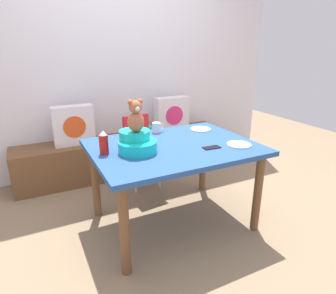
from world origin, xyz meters
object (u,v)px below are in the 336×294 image
(pillow_floral_right, at_px, (172,114))
(infant_seat_teal, at_px, (137,143))
(teddy_bear, at_px, (136,117))
(coffee_mug, at_px, (157,127))
(book_stack, at_px, (144,130))
(highchair, at_px, (141,141))
(dinner_plate_near, at_px, (201,129))
(cell_phone, at_px, (212,148))
(pillow_floral_left, at_px, (74,125))
(ketchup_bottle, at_px, (104,143))
(dining_table, at_px, (173,155))
(dinner_plate_far, at_px, (239,145))

(pillow_floral_right, height_order, infant_seat_teal, same)
(teddy_bear, relative_size, coffee_mug, 2.08)
(book_stack, height_order, highchair, highchair)
(infant_seat_teal, relative_size, dinner_plate_near, 1.65)
(coffee_mug, xyz_separation_m, dinner_plate_near, (0.42, -0.11, -0.04))
(dinner_plate_near, distance_m, cell_phone, 0.53)
(pillow_floral_left, height_order, book_stack, pillow_floral_left)
(coffee_mug, distance_m, cell_phone, 0.64)
(ketchup_bottle, distance_m, cell_phone, 0.85)
(pillow_floral_left, bearing_deg, teddy_bear, -77.26)
(pillow_floral_right, height_order, coffee_mug, pillow_floral_right)
(pillow_floral_left, relative_size, coffee_mug, 3.67)
(pillow_floral_left, height_order, highchair, pillow_floral_left)
(book_stack, height_order, dinner_plate_near, dinner_plate_near)
(teddy_bear, xyz_separation_m, coffee_mug, (0.35, 0.41, -0.23))
(infant_seat_teal, relative_size, cell_phone, 2.29)
(dining_table, height_order, cell_phone, cell_phone)
(teddy_bear, bearing_deg, infant_seat_teal, 90.00)
(book_stack, bearing_deg, cell_phone, -90.12)
(dinner_plate_near, height_order, cell_phone, dinner_plate_near)
(dining_table, height_order, dinner_plate_far, dinner_plate_far)
(teddy_bear, height_order, dinner_plate_far, teddy_bear)
(pillow_floral_left, height_order, ketchup_bottle, ketchup_bottle)
(cell_phone, bearing_deg, ketchup_bottle, 75.12)
(ketchup_bottle, distance_m, coffee_mug, 0.69)
(book_stack, xyz_separation_m, cell_phone, (-0.00, -1.46, 0.24))
(highchair, bearing_deg, infant_seat_teal, -113.32)
(coffee_mug, relative_size, dinner_plate_near, 0.60)
(ketchup_bottle, bearing_deg, teddy_bear, -14.10)
(ketchup_bottle, bearing_deg, cell_phone, -17.50)
(highchair, relative_size, dinner_plate_near, 3.95)
(coffee_mug, bearing_deg, teddy_bear, -130.89)
(ketchup_bottle, xyz_separation_m, coffee_mug, (0.59, 0.35, -0.04))
(dinner_plate_far, bearing_deg, book_stack, 98.96)
(teddy_bear, relative_size, dinner_plate_far, 1.25)
(book_stack, distance_m, dinner_plate_near, 1.02)
(coffee_mug, bearing_deg, pillow_floral_right, 54.76)
(infant_seat_teal, distance_m, dinner_plate_far, 0.85)
(cell_phone, bearing_deg, infant_seat_teal, 73.66)
(infant_seat_teal, bearing_deg, book_stack, 65.78)
(dining_table, height_order, ketchup_bottle, ketchup_bottle)
(dinner_plate_near, relative_size, cell_phone, 1.39)
(teddy_bear, bearing_deg, book_stack, 65.79)
(coffee_mug, bearing_deg, book_stack, 75.81)
(infant_seat_teal, bearing_deg, dining_table, 1.73)
(dinner_plate_near, bearing_deg, dining_table, -147.49)
(pillow_floral_left, height_order, dining_table, pillow_floral_left)
(teddy_bear, height_order, cell_phone, teddy_bear)
(infant_seat_teal, relative_size, dinner_plate_far, 1.65)
(infant_seat_teal, bearing_deg, coffee_mug, 49.07)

